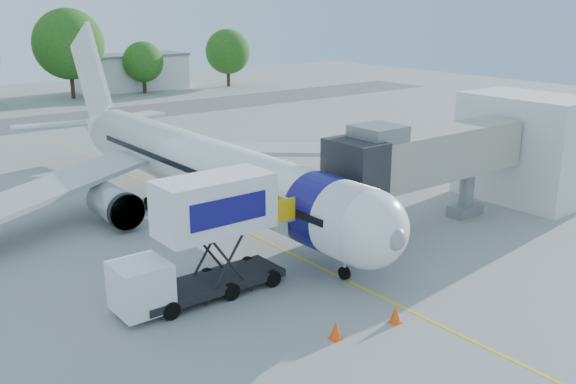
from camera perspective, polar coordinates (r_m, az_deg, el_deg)
ground at (r=38.19m, az=-4.70°, el=-3.10°), size 160.00×160.00×0.00m
guidance_line at (r=38.19m, az=-4.70°, el=-3.09°), size 0.15×70.00×0.01m
taxiway_strip at (r=75.91m, az=-22.47°, el=5.57°), size 120.00×10.00×0.01m
aircraft at (r=40.72m, az=-7.98°, el=2.37°), size 34.17×37.73×11.35m
jet_bridge at (r=36.99m, az=11.69°, el=2.97°), size 13.90×3.20×6.60m
terminal_stub at (r=45.52m, az=20.33°, el=3.71°), size 5.00×8.00×7.00m
catering_hiloader at (r=28.56m, az=-7.63°, el=-4.19°), size 8.50×2.44×5.50m
ground_tug at (r=23.94m, az=15.11°, el=-14.52°), size 3.56×2.68×1.27m
safety_cone_a at (r=27.39m, az=9.53°, el=-10.67°), size 0.50×0.50×0.79m
safety_cone_b at (r=25.90m, az=4.25°, el=-12.15°), size 0.50×0.50×0.79m
outbuilding_right at (r=101.66m, az=-13.75°, el=10.33°), size 16.40×7.40×5.30m
tree_e at (r=93.66m, az=-18.93°, el=12.33°), size 9.51×9.51×12.13m
tree_f at (r=96.98m, az=-12.76°, el=11.21°), size 5.82×5.82×7.43m
tree_g at (r=103.11m, az=-5.38°, el=12.32°), size 6.95×6.95×8.86m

